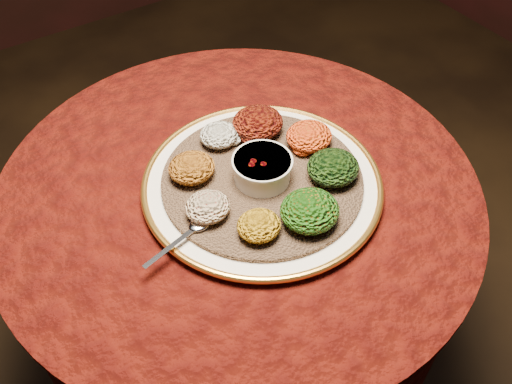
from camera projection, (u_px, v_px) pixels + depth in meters
table at (240, 240)px, 1.26m from camera, size 0.96×0.96×0.73m
platter at (262, 184)px, 1.11m from camera, size 0.57×0.57×0.02m
injera at (262, 180)px, 1.10m from camera, size 0.51×0.51×0.01m
stew_bowl at (262, 168)px, 1.08m from camera, size 0.12×0.12×0.05m
spoon at (195, 228)px, 1.01m from camera, size 0.15×0.05×0.01m
portion_ayib at (219, 135)px, 1.16m from camera, size 0.08×0.08×0.04m
portion_kitfo at (258, 123)px, 1.17m from camera, size 0.11×0.10×0.05m
portion_tikil at (309, 136)px, 1.15m from camera, size 0.09×0.09×0.05m
portion_gomen at (333, 167)px, 1.08m from camera, size 0.10×0.10×0.05m
portion_mixveg at (310, 211)px, 1.01m from camera, size 0.11×0.10×0.05m
portion_kik at (259, 226)px, 0.99m from camera, size 0.08×0.08×0.04m
portion_timatim at (208, 207)px, 1.02m from camera, size 0.08×0.08×0.04m
portion_shiro at (192, 168)px, 1.09m from camera, size 0.09×0.09×0.04m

